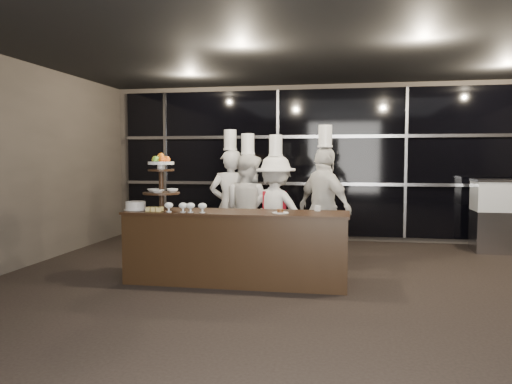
% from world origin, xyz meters
% --- Properties ---
extents(room, '(10.00, 10.00, 10.00)m').
position_xyz_m(room, '(0.00, 0.00, 1.50)').
color(room, black).
rests_on(room, ground).
extents(window_wall, '(8.60, 0.10, 2.80)m').
position_xyz_m(window_wall, '(0.00, 4.94, 1.50)').
color(window_wall, black).
rests_on(window_wall, ground).
extents(buffet_counter, '(2.84, 0.74, 0.92)m').
position_xyz_m(buffet_counter, '(-1.25, 1.45, 0.47)').
color(buffet_counter, black).
rests_on(buffet_counter, ground).
extents(display_stand, '(0.48, 0.48, 0.74)m').
position_xyz_m(display_stand, '(-2.25, 1.45, 1.34)').
color(display_stand, black).
rests_on(display_stand, buffet_counter).
extents(compotes, '(0.55, 0.11, 0.12)m').
position_xyz_m(compotes, '(-1.84, 1.23, 1.00)').
color(compotes, silver).
rests_on(compotes, buffet_counter).
extents(layer_cake, '(0.30, 0.30, 0.11)m').
position_xyz_m(layer_cake, '(-2.59, 1.40, 0.97)').
color(layer_cake, white).
rests_on(layer_cake, buffet_counter).
extents(pastry_squares, '(0.19, 0.13, 0.05)m').
position_xyz_m(pastry_squares, '(-2.28, 1.29, 0.95)').
color(pastry_squares, '#E2C96E').
rests_on(pastry_squares, buffet_counter).
extents(small_plate, '(0.20, 0.20, 0.05)m').
position_xyz_m(small_plate, '(-0.67, 1.35, 0.94)').
color(small_plate, white).
rests_on(small_plate, buffet_counter).
extents(chef_cup, '(0.08, 0.08, 0.07)m').
position_xyz_m(chef_cup, '(-0.24, 1.70, 0.96)').
color(chef_cup, white).
rests_on(chef_cup, buffet_counter).
extents(chef_a, '(0.73, 0.60, 2.02)m').
position_xyz_m(chef_a, '(-1.62, 2.67, 0.89)').
color(chef_a, silver).
rests_on(chef_a, ground).
extents(chef_b, '(1.01, 0.94, 1.95)m').
position_xyz_m(chef_b, '(-1.32, 2.53, 0.84)').
color(chef_b, white).
rests_on(chef_b, ground).
extents(chef_c, '(1.17, 0.84, 1.93)m').
position_xyz_m(chef_c, '(-0.89, 2.48, 0.83)').
color(chef_c, white).
rests_on(chef_c, ground).
extents(chef_d, '(1.02, 1.04, 2.06)m').
position_xyz_m(chef_d, '(-0.18, 2.38, 0.89)').
color(chef_d, silver).
rests_on(chef_d, ground).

